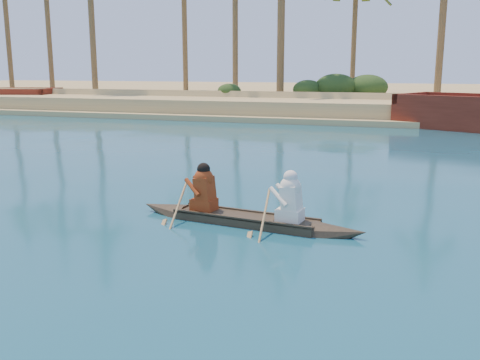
% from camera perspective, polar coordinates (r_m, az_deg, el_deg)
% --- Properties ---
extents(sandy_embankment, '(150.00, 51.00, 1.50)m').
position_cam_1_polar(sandy_embankment, '(57.60, 20.38, 8.18)').
color(sandy_embankment, tan).
rests_on(sandy_embankment, ground).
extents(palm_grove, '(110.00, 14.00, 16.00)m').
position_cam_1_polar(palm_grove, '(45.88, 21.47, 16.74)').
color(palm_grove, '#3C531D').
rests_on(palm_grove, ground).
extents(shrub_cluster, '(100.00, 6.00, 2.40)m').
position_cam_1_polar(shrub_cluster, '(42.21, 20.99, 8.00)').
color(shrub_cluster, '#1A3714').
rests_on(shrub_cluster, ground).
extents(canoe, '(5.51, 1.40, 1.50)m').
position_cam_1_polar(canoe, '(11.98, 0.57, -3.36)').
color(canoe, '#3C3020').
rests_on(canoe, ground).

